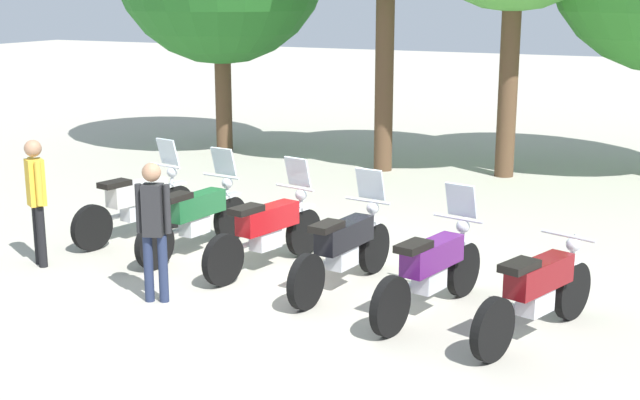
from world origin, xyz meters
TOP-DOWN VIEW (x-y plane):
  - ground_plane at (0.00, 0.00)m, footprint 80.00×80.00m
  - motorcycle_0 at (-2.98, 0.65)m, footprint 0.76×2.16m
  - motorcycle_1 at (-1.79, 0.37)m, footprint 0.65×2.19m
  - motorcycle_2 at (-0.59, 0.19)m, footprint 0.76×2.16m
  - motorcycle_3 at (0.60, -0.09)m, footprint 0.65×2.19m
  - motorcycle_4 at (1.80, -0.42)m, footprint 0.76×2.16m
  - motorcycle_5 at (3.00, -0.63)m, footprint 0.88×2.11m
  - person_0 at (-1.15, -1.43)m, footprint 0.40×0.28m
  - person_1 at (-3.32, -0.96)m, footprint 0.38×0.30m

SIDE VIEW (x-z plane):
  - ground_plane at x=0.00m, z-range 0.00..0.00m
  - motorcycle_5 at x=3.00m, z-range 0.01..1.00m
  - motorcycle_0 at x=-2.98m, z-range -0.17..1.20m
  - motorcycle_1 at x=-1.79m, z-range -0.17..1.20m
  - motorcycle_2 at x=-0.59m, z-range -0.17..1.20m
  - motorcycle_3 at x=0.60m, z-range -0.17..1.20m
  - motorcycle_4 at x=1.80m, z-range -0.17..1.20m
  - person_0 at x=-1.15m, z-range 0.13..1.75m
  - person_1 at x=-3.32m, z-range 0.14..1.79m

